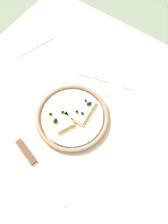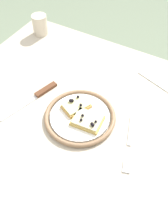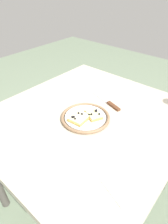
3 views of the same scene
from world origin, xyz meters
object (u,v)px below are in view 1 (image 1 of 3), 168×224
(dining_table, at_px, (70,135))
(pizza_slice_far, at_px, (60,118))
(pizza_slice_near, at_px, (80,109))
(knife, at_px, (32,160))
(plate, at_px, (72,117))
(napkin, at_px, (29,37))
(fork, at_px, (106,80))

(dining_table, relative_size, pizza_slice_far, 8.89)
(pizza_slice_near, bearing_deg, knife, -6.32)
(plate, relative_size, pizza_slice_near, 2.33)
(knife, distance_m, napkin, 0.48)
(plate, relative_size, fork, 1.20)
(plate, xyz_separation_m, fork, (-0.18, 0.01, -0.01))
(pizza_slice_near, relative_size, knife, 0.43)
(pizza_slice_far, bearing_deg, dining_table, 90.58)
(dining_table, height_order, fork, fork)
(plate, distance_m, napkin, 0.38)
(dining_table, height_order, napkin, napkin)
(plate, height_order, napkin, plate)
(plate, relative_size, pizza_slice_far, 2.21)
(pizza_slice_near, xyz_separation_m, knife, (0.21, -0.02, -0.02))
(napkin, bearing_deg, plate, 62.56)
(pizza_slice_near, height_order, pizza_slice_far, same)
(plate, bearing_deg, knife, -5.09)
(plate, relative_size, knife, 1.00)
(dining_table, distance_m, pizza_slice_near, 0.12)
(pizza_slice_near, distance_m, pizza_slice_far, 0.07)
(plate, bearing_deg, dining_table, 15.63)
(plate, bearing_deg, pizza_slice_far, -40.51)
(fork, bearing_deg, pizza_slice_far, -9.84)
(pizza_slice_far, relative_size, fork, 0.54)
(knife, relative_size, fork, 1.20)
(dining_table, bearing_deg, pizza_slice_near, -179.52)
(plate, bearing_deg, fork, 176.41)
(fork, bearing_deg, pizza_slice_near, -1.45)
(dining_table, bearing_deg, pizza_slice_far, -89.42)
(plate, distance_m, fork, 0.18)
(pizza_slice_near, xyz_separation_m, fork, (-0.15, 0.00, -0.02))
(dining_table, height_order, pizza_slice_near, pizza_slice_near)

